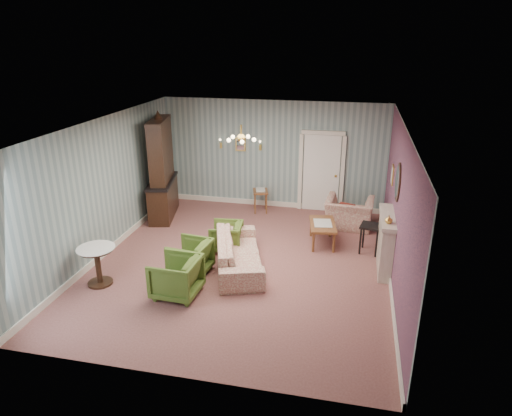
% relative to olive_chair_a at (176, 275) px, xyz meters
% --- Properties ---
extents(floor, '(7.00, 7.00, 0.00)m').
position_rel_olive_chair_a_xyz_m(floor, '(0.87, 1.47, -0.41)').
color(floor, '#8A5750').
rests_on(floor, ground).
extents(ceiling, '(7.00, 7.00, 0.00)m').
position_rel_olive_chair_a_xyz_m(ceiling, '(0.87, 1.47, 2.49)').
color(ceiling, white).
rests_on(ceiling, ground).
extents(wall_back, '(6.00, 0.00, 6.00)m').
position_rel_olive_chair_a_xyz_m(wall_back, '(0.87, 4.97, 1.04)').
color(wall_back, slate).
rests_on(wall_back, ground).
extents(wall_front, '(6.00, 0.00, 6.00)m').
position_rel_olive_chair_a_xyz_m(wall_front, '(0.87, -2.03, 1.04)').
color(wall_front, slate).
rests_on(wall_front, ground).
extents(wall_left, '(0.00, 7.00, 7.00)m').
position_rel_olive_chair_a_xyz_m(wall_left, '(-2.13, 1.47, 1.04)').
color(wall_left, slate).
rests_on(wall_left, ground).
extents(wall_right, '(0.00, 7.00, 7.00)m').
position_rel_olive_chair_a_xyz_m(wall_right, '(3.87, 1.47, 1.04)').
color(wall_right, slate).
rests_on(wall_right, ground).
extents(wall_right_floral, '(0.00, 7.00, 7.00)m').
position_rel_olive_chair_a_xyz_m(wall_right_floral, '(3.86, 1.47, 1.04)').
color(wall_right_floral, '#AF5766').
rests_on(wall_right_floral, ground).
extents(door, '(1.12, 0.12, 2.16)m').
position_rel_olive_chair_a_xyz_m(door, '(2.17, 4.93, 0.67)').
color(door, white).
rests_on(door, floor).
extents(olive_chair_a, '(0.79, 0.84, 0.82)m').
position_rel_olive_chair_a_xyz_m(olive_chair_a, '(0.00, 0.00, 0.00)').
color(olive_chair_a, '#476423').
rests_on(olive_chair_a, floor).
extents(olive_chair_b, '(0.77, 0.81, 0.76)m').
position_rel_olive_chair_a_xyz_m(olive_chair_b, '(-0.04, 0.86, -0.03)').
color(olive_chair_b, '#476423').
rests_on(olive_chair_b, floor).
extents(olive_chair_c, '(0.70, 0.74, 0.69)m').
position_rel_olive_chair_a_xyz_m(olive_chair_c, '(0.37, 2.02, -0.07)').
color(olive_chair_c, '#476423').
rests_on(olive_chair_c, floor).
extents(sofa_chintz, '(1.29, 2.30, 0.86)m').
position_rel_olive_chair_a_xyz_m(sofa_chintz, '(0.84, 1.30, 0.02)').
color(sofa_chintz, '#9B453E').
rests_on(sofa_chintz, floor).
extents(wingback_chair, '(1.18, 0.81, 0.99)m').
position_rel_olive_chair_a_xyz_m(wingback_chair, '(2.97, 3.89, 0.08)').
color(wingback_chair, '#9B453E').
rests_on(wingback_chair, floor).
extents(dresser, '(0.90, 1.70, 2.70)m').
position_rel_olive_chair_a_xyz_m(dresser, '(-1.78, 3.61, 0.94)').
color(dresser, black).
rests_on(dresser, floor).
extents(fireplace, '(0.30, 1.40, 1.16)m').
position_rel_olive_chair_a_xyz_m(fireplace, '(3.73, 1.87, 0.17)').
color(fireplace, beige).
rests_on(fireplace, floor).
extents(mantel_vase, '(0.15, 0.15, 0.15)m').
position_rel_olive_chair_a_xyz_m(mantel_vase, '(3.71, 1.47, 0.82)').
color(mantel_vase, gold).
rests_on(mantel_vase, fireplace).
extents(oval_mirror, '(0.04, 0.76, 0.84)m').
position_rel_olive_chair_a_xyz_m(oval_mirror, '(3.83, 1.87, 1.44)').
color(oval_mirror, white).
rests_on(oval_mirror, wall_right).
extents(framed_print, '(0.04, 0.34, 0.42)m').
position_rel_olive_chair_a_xyz_m(framed_print, '(3.84, 3.22, 1.19)').
color(framed_print, gold).
rests_on(framed_print, wall_right).
extents(coffee_table, '(0.71, 1.08, 0.51)m').
position_rel_olive_chair_a_xyz_m(coffee_table, '(2.41, 2.76, -0.15)').
color(coffee_table, brown).
rests_on(coffee_table, floor).
extents(side_table_black, '(0.51, 0.51, 0.65)m').
position_rel_olive_chair_a_xyz_m(side_table_black, '(3.46, 2.55, -0.09)').
color(side_table_black, black).
rests_on(side_table_black, floor).
extents(pedestal_table, '(0.90, 0.90, 0.77)m').
position_rel_olive_chair_a_xyz_m(pedestal_table, '(-1.59, 0.06, -0.03)').
color(pedestal_table, black).
rests_on(pedestal_table, floor).
extents(nesting_table, '(0.50, 0.57, 0.64)m').
position_rel_olive_chair_a_xyz_m(nesting_table, '(0.62, 4.47, -0.09)').
color(nesting_table, brown).
rests_on(nesting_table, floor).
extents(gilt_mirror_back, '(0.28, 0.06, 0.36)m').
position_rel_olive_chair_a_xyz_m(gilt_mirror_back, '(-0.03, 4.93, 1.29)').
color(gilt_mirror_back, gold).
rests_on(gilt_mirror_back, wall_back).
extents(sconce_left, '(0.16, 0.12, 0.30)m').
position_rel_olive_chair_a_xyz_m(sconce_left, '(-0.58, 4.91, 1.29)').
color(sconce_left, gold).
rests_on(sconce_left, wall_back).
extents(sconce_right, '(0.16, 0.12, 0.30)m').
position_rel_olive_chair_a_xyz_m(sconce_right, '(0.52, 4.91, 1.29)').
color(sconce_right, gold).
rests_on(sconce_right, wall_back).
extents(chandelier, '(0.56, 0.56, 0.36)m').
position_rel_olive_chair_a_xyz_m(chandelier, '(0.87, 1.47, 2.22)').
color(chandelier, gold).
rests_on(chandelier, ceiling).
extents(burgundy_cushion, '(0.41, 0.28, 0.39)m').
position_rel_olive_chair_a_xyz_m(burgundy_cushion, '(2.92, 3.74, 0.07)').
color(burgundy_cushion, maroon).
rests_on(burgundy_cushion, wingback_chair).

